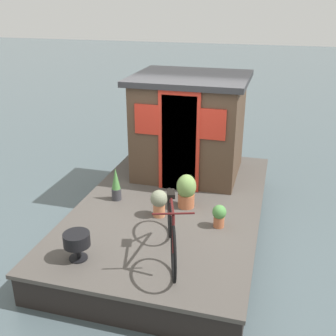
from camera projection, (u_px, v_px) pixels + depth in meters
ground_plane at (171, 228)px, 7.08m from camera, size 60.00×60.00×0.00m
houseboat_deck at (171, 215)px, 6.98m from camera, size 4.87×2.94×0.51m
houseboat_cabin at (190, 125)px, 7.69m from camera, size 1.82×2.08×1.88m
bicycle at (171, 229)px, 5.34m from camera, size 1.63×0.65×0.86m
potted_plant_ivy at (116, 185)px, 6.87m from camera, size 0.16×0.16×0.57m
potted_plant_mint at (159, 202)px, 6.35m from camera, size 0.27×0.27×0.44m
potted_plant_fern at (186, 190)px, 6.62m from camera, size 0.32×0.32×0.57m
potted_plant_lavender at (219, 215)px, 6.07m from camera, size 0.21×0.21×0.35m
charcoal_grill at (77, 241)px, 5.29m from camera, size 0.35×0.35×0.38m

